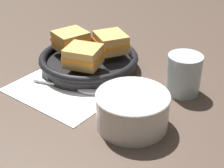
{
  "coord_description": "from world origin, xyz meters",
  "views": [
    {
      "loc": [
        0.43,
        -0.47,
        0.41
      ],
      "look_at": [
        0.02,
        0.03,
        0.04
      ],
      "focal_mm": 55.0,
      "sensor_mm": 36.0,
      "label": 1
    }
  ],
  "objects_px": {
    "drinking_glass": "(184,74)",
    "spoon": "(78,88)",
    "soup_bowl": "(132,108)",
    "sandwich_near_left": "(111,42)",
    "sandwich_far_left": "(83,56)",
    "sandwich_near_right": "(71,40)",
    "skillet": "(89,62)"
  },
  "relations": [
    {
      "from": "sandwich_near_left",
      "to": "sandwich_near_right",
      "type": "xyz_separation_m",
      "value": [
        -0.09,
        -0.05,
        0.0
      ]
    },
    {
      "from": "spoon",
      "to": "sandwich_far_left",
      "type": "xyz_separation_m",
      "value": [
        -0.03,
        0.05,
        0.06
      ]
    },
    {
      "from": "sandwich_near_right",
      "to": "drinking_glass",
      "type": "distance_m",
      "value": 0.31
    },
    {
      "from": "soup_bowl",
      "to": "skillet",
      "type": "height_order",
      "value": "soup_bowl"
    },
    {
      "from": "skillet",
      "to": "sandwich_near_right",
      "type": "xyz_separation_m",
      "value": [
        -0.06,
        -0.0,
        0.04
      ]
    },
    {
      "from": "spoon",
      "to": "sandwich_near_right",
      "type": "relative_size",
      "value": 1.75
    },
    {
      "from": "soup_bowl",
      "to": "sandwich_near_left",
      "type": "relative_size",
      "value": 1.38
    },
    {
      "from": "spoon",
      "to": "skillet",
      "type": "bearing_deg",
      "value": 102.02
    },
    {
      "from": "skillet",
      "to": "sandwich_near_left",
      "type": "relative_size",
      "value": 2.4
    },
    {
      "from": "soup_bowl",
      "to": "skillet",
      "type": "xyz_separation_m",
      "value": [
        -0.23,
        0.12,
        -0.02
      ]
    },
    {
      "from": "soup_bowl",
      "to": "sandwich_near_left",
      "type": "height_order",
      "value": "sandwich_near_left"
    },
    {
      "from": "soup_bowl",
      "to": "sandwich_near_right",
      "type": "height_order",
      "value": "sandwich_near_right"
    },
    {
      "from": "sandwich_near_right",
      "to": "drinking_glass",
      "type": "bearing_deg",
      "value": 10.21
    },
    {
      "from": "sandwich_near_left",
      "to": "skillet",
      "type": "bearing_deg",
      "value": -118.33
    },
    {
      "from": "spoon",
      "to": "sandwich_near_right",
      "type": "xyz_separation_m",
      "value": [
        -0.12,
        0.1,
        0.06
      ]
    },
    {
      "from": "soup_bowl",
      "to": "sandwich_far_left",
      "type": "height_order",
      "value": "sandwich_far_left"
    },
    {
      "from": "drinking_glass",
      "to": "skillet",
      "type": "bearing_deg",
      "value": -167.72
    },
    {
      "from": "soup_bowl",
      "to": "sandwich_near_left",
      "type": "xyz_separation_m",
      "value": [
        -0.2,
        0.17,
        0.02
      ]
    },
    {
      "from": "sandwich_near_right",
      "to": "drinking_glass",
      "type": "height_order",
      "value": "drinking_glass"
    },
    {
      "from": "drinking_glass",
      "to": "sandwich_far_left",
      "type": "bearing_deg",
      "value": -153.69
    },
    {
      "from": "spoon",
      "to": "drinking_glass",
      "type": "xyz_separation_m",
      "value": [
        0.18,
        0.15,
        0.04
      ]
    },
    {
      "from": "sandwich_near_left",
      "to": "spoon",
      "type": "bearing_deg",
      "value": -79.35
    },
    {
      "from": "soup_bowl",
      "to": "drinking_glass",
      "type": "bearing_deg",
      "value": 85.55
    },
    {
      "from": "sandwich_far_left",
      "to": "skillet",
      "type": "bearing_deg",
      "value": 121.67
    },
    {
      "from": "sandwich_near_right",
      "to": "soup_bowl",
      "type": "bearing_deg",
      "value": -22.66
    },
    {
      "from": "spoon",
      "to": "sandwich_far_left",
      "type": "relative_size",
      "value": 1.67
    },
    {
      "from": "spoon",
      "to": "sandwich_far_left",
      "type": "height_order",
      "value": "sandwich_far_left"
    },
    {
      "from": "drinking_glass",
      "to": "spoon",
      "type": "bearing_deg",
      "value": -140.78
    },
    {
      "from": "skillet",
      "to": "sandwich_near_left",
      "type": "height_order",
      "value": "sandwich_near_left"
    },
    {
      "from": "spoon",
      "to": "sandwich_near_left",
      "type": "distance_m",
      "value": 0.16
    },
    {
      "from": "skillet",
      "to": "soup_bowl",
      "type": "bearing_deg",
      "value": -28.16
    },
    {
      "from": "sandwich_near_right",
      "to": "sandwich_near_left",
      "type": "bearing_deg",
      "value": 31.67
    }
  ]
}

